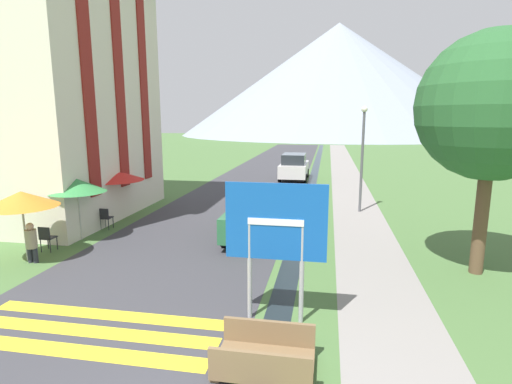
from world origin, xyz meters
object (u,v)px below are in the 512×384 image
Objects in this scene: person_seated_near at (31,241)px; person_seated_far at (65,225)px; person_standing_terrace at (89,204)px; cafe_chair_far_right at (105,217)px; footbridge at (265,358)px; tree_by_path at (493,107)px; parked_car_far at (294,167)px; cafe_umbrella_middle_green at (77,186)px; streetlamp at (363,150)px; parked_car_near at (254,213)px; cafe_chair_far_left at (92,218)px; road_sign at (276,232)px; cafe_umbrella_rear_red at (115,175)px; cafe_umbrella_front_orange at (21,199)px; cafe_chair_near_right at (47,236)px; hotel_building at (55,77)px.

person_seated_far is (-0.18, 1.81, -0.02)m from person_seated_near.
cafe_chair_far_right is at bearing 28.76° from person_standing_terrace.
tree_by_path is at bearing 46.25° from footbridge.
person_seated_near is at bearing -109.86° from parked_car_far.
cafe_umbrella_middle_green is 1.78× the size of person_seated_near.
streetlamp is (10.49, 5.09, 1.81)m from person_standing_terrace.
cafe_chair_far_left is (-6.29, -0.23, -0.39)m from parked_car_near.
road_sign is 6.90m from tree_by_path.
cafe_umbrella_front_orange is at bearing -91.24° from cafe_umbrella_rear_red.
cafe_chair_near_right is at bearing 158.40° from road_sign.
person_seated_near is 13.49m from streetlamp.
person_seated_near is 13.54m from tree_by_path.
tree_by_path reaches higher than parked_car_far.
road_sign reaches higher than cafe_chair_far_right.
footbridge is 0.35× the size of streetlamp.
person_standing_terrace is at bearing -92.60° from cafe_umbrella_rear_red.
cafe_umbrella_middle_green reaches higher than cafe_umbrella_rear_red.
road_sign is 0.71× the size of parked_car_far.
person_seated_near is (-0.05, -2.35, -1.28)m from cafe_umbrella_middle_green.
cafe_chair_near_right is 1.63m from cafe_umbrella_front_orange.
person_seated_far is at bearing -163.49° from parked_car_near.
cafe_umbrella_front_orange is at bearing -141.36° from streetlamp.
person_seated_far is (0.02, -1.63, 0.15)m from cafe_chair_far_left.
cafe_umbrella_rear_red reaches higher than person_seated_near.
cafe_umbrella_middle_green is at bearing 149.30° from road_sign.
cafe_umbrella_middle_green is (-7.60, 4.51, -0.01)m from road_sign.
cafe_chair_far_right is 1.00× the size of cafe_chair_far_left.
hotel_building reaches higher than person_seated_near.
road_sign is at bearing -103.46° from streetlamp.
footbridge is at bearing -101.40° from streetlamp.
streetlamp reaches higher than cafe_chair_near_right.
parked_car_far is 18.77m from cafe_umbrella_front_orange.
cafe_umbrella_rear_red is 3.71m from person_seated_far.
cafe_chair_near_right and cafe_chair_far_right have the same top height.
person_seated_near is (-7.64, 2.16, -1.30)m from road_sign.
parked_car_far is 18.77m from person_seated_near.
parked_car_far is 17.79m from tree_by_path.
hotel_building reaches higher than parked_car_near.
cafe_chair_far_left is 0.71× the size of person_seated_far.
cafe_umbrella_front_orange is at bearing -151.18° from parked_car_near.
parked_car_far is 2.32× the size of person_standing_terrace.
parked_car_far is 15.68m from person_standing_terrace.
cafe_umbrella_middle_green is 2.68m from person_seated_near.
hotel_building is 7.37m from cafe_umbrella_front_orange.
person_seated_near is 0.19× the size of tree_by_path.
cafe_umbrella_rear_red is at bearing 136.43° from road_sign.
cafe_umbrella_front_orange reaches higher than footbridge.
cafe_chair_far_right is 2.00m from cafe_umbrella_middle_green.
parked_car_far is at bearing 67.52° from person_seated_far.
tree_by_path is (12.88, 1.51, 3.90)m from person_seated_near.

